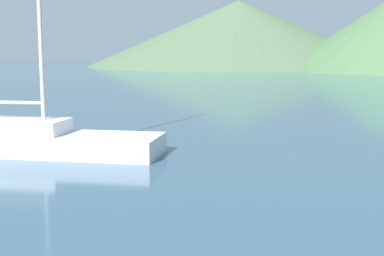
{
  "coord_description": "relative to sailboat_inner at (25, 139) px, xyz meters",
  "views": [
    {
      "loc": [
        3.39,
        2.38,
        3.02
      ],
      "look_at": [
        -0.6,
        14.0,
        1.2
      ],
      "focal_mm": 50.0,
      "sensor_mm": 36.0,
      "label": 1
    }
  ],
  "objects": [
    {
      "name": "sailboat_inner",
      "position": [
        0.0,
        0.0,
        0.0
      ],
      "size": [
        8.24,
        3.2,
        9.01
      ],
      "rotation": [
        0.0,
        0.0,
        0.15
      ],
      "color": "silver",
      "rests_on": "ground_plane"
    },
    {
      "name": "hill_west",
      "position": [
        -13.76,
        80.64,
        5.36
      ],
      "size": [
        53.43,
        53.43,
        11.53
      ],
      "color": "#4C6647",
      "rests_on": "ground_plane"
    }
  ]
}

